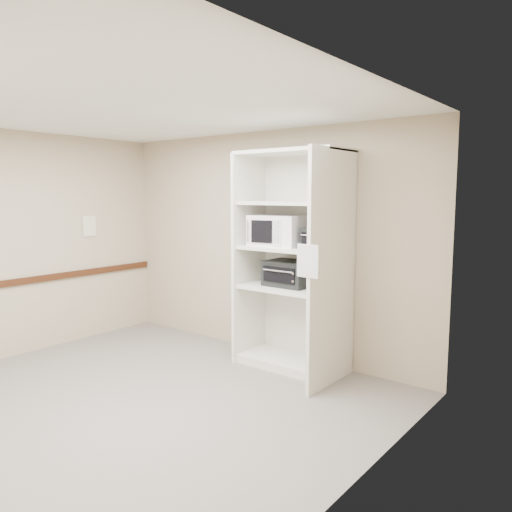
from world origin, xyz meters
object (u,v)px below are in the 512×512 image
Objects in this scene: shelving_unit at (296,269)px; microwave at (278,231)px; toaster_oven_upper at (322,239)px; toaster_oven_lower at (289,273)px.

shelving_unit is 0.48m from microwave.
shelving_unit reaches higher than microwave.
shelving_unit reaches higher than toaster_oven_upper.
microwave is at bearing -170.18° from toaster_oven_upper.
toaster_oven_lower is (0.13, 0.05, -0.48)m from microwave.
toaster_oven_upper reaches higher than toaster_oven_lower.
toaster_oven_upper is at bearing -2.06° from toaster_oven_lower.
shelving_unit is 6.36× the size of toaster_oven_upper.
toaster_oven_lower is at bearing -175.74° from toaster_oven_upper.
microwave reaches higher than toaster_oven_upper.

